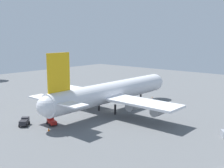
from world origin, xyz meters
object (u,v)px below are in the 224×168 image
Objects in this scene: catering_truck at (24,122)px; cargo_airplane at (112,92)px; safety_cone_nose at (152,97)px; fuel_truck at (51,121)px; safety_cone_tail at (49,129)px.

cargo_airplane is at bearing -16.83° from catering_truck.
fuel_truck is at bearing 176.99° from safety_cone_nose.
safety_cone_nose is (49.55, -2.61, -0.82)m from fuel_truck.
safety_cone_tail is at bearing -178.46° from safety_cone_nose.
safety_cone_tail is at bearing -134.27° from fuel_truck.
fuel_truck is 8.15× the size of safety_cone_nose.
catering_truck reaches higher than safety_cone_nose.
catering_truck is at bearing 138.44° from fuel_truck.
fuel_truck is (-22.78, 3.55, -5.54)m from cargo_airplane.
cargo_airplane reaches higher than catering_truck.
safety_cone_tail is at bearing -78.94° from catering_truck.
fuel_truck reaches higher than safety_cone_tail.
cargo_airplane is 13.19× the size of fuel_truck.
fuel_truck reaches higher than safety_cone_nose.
catering_truck is 7.80× the size of safety_cone_nose.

